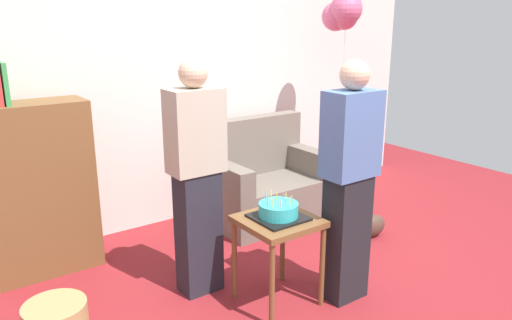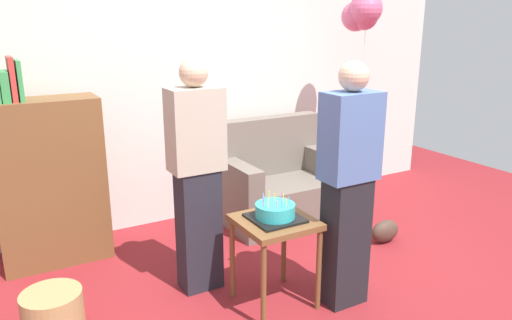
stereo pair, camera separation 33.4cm
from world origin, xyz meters
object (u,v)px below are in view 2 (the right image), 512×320
bookshelf (49,180)px  side_table (275,232)px  person_holding_cake (348,186)px  person_blowing_candles (197,177)px  wicker_basket (53,315)px  birthday_cake (275,212)px  couch (278,185)px  balloon_bunch (362,13)px  handbag (385,231)px

bookshelf → side_table: bearing=-49.6°
person_holding_cake → person_blowing_candles: bearing=-31.8°
person_holding_cake → wicker_basket: 1.98m
bookshelf → person_holding_cake: size_ratio=0.99×
birthday_cake → person_blowing_candles: person_blowing_candles is taller
couch → bookshelf: (-2.00, 0.15, 0.33)m
side_table → balloon_bunch: size_ratio=0.29×
balloon_bunch → wicker_basket: bearing=-165.3°
couch → balloon_bunch: balloon_bunch is taller
wicker_basket → balloon_bunch: (2.99, 0.79, 1.76)m
couch → wicker_basket: couch is taller
person_holding_cake → handbag: size_ratio=5.82×
person_blowing_candles → birthday_cake: bearing=-60.8°
bookshelf → balloon_bunch: (2.81, -0.27, 1.24)m
person_holding_cake → handbag: 1.29m
wicker_basket → birthday_cake: bearing=-13.8°
side_table → bookshelf: bearing=130.4°
side_table → person_holding_cake: (0.42, -0.21, 0.32)m
person_blowing_candles → handbag: bearing=-12.8°
birthday_cake → person_holding_cake: person_holding_cake is taller
birthday_cake → handbag: size_ratio=1.14×
couch → birthday_cake: (-0.81, -1.24, 0.32)m
person_blowing_candles → person_holding_cake: bearing=-49.6°
couch → bookshelf: bookshelf is taller
person_blowing_candles → wicker_basket: 1.23m
side_table → birthday_cake: size_ratio=1.91×
person_blowing_candles → handbag: size_ratio=5.82×
couch → person_holding_cake: size_ratio=0.67×
side_table → handbag: 1.43m
bookshelf → balloon_bunch: 3.09m
side_table → person_blowing_candles: (-0.35, 0.45, 0.32)m
wicker_basket → handbag: bearing=-0.1°
handbag → side_table: bearing=-166.1°
couch → wicker_basket: 2.36m
bookshelf → side_table: size_ratio=2.64×
wicker_basket → bookshelf: bearing=80.4°
couch → person_holding_cake: bearing=-105.3°
person_blowing_candles → person_holding_cake: same height
handbag → balloon_bunch: size_ratio=0.13×
person_holding_cake → balloon_bunch: 2.10m
bookshelf → person_holding_cake: 2.27m
side_table → birthday_cake: bearing=113.6°
side_table → person_holding_cake: person_holding_cake is taller
side_table → balloon_bunch: balloon_bunch is taller
couch → side_table: couch is taller
side_table → wicker_basket: (-1.36, 0.33, -0.37)m
handbag → balloon_bunch: 2.00m
couch → person_blowing_candles: size_ratio=0.67×
bookshelf → couch: bearing=-4.3°
couch → balloon_bunch: 1.78m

